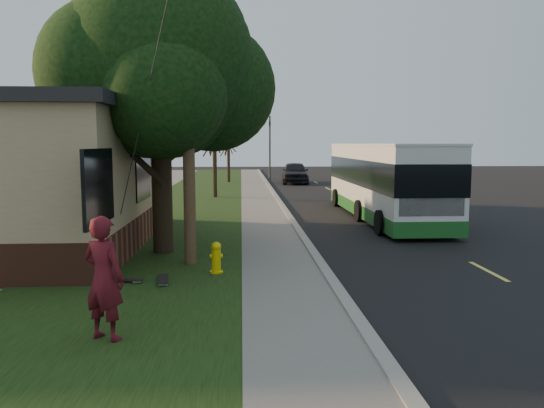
% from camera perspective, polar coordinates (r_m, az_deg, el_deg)
% --- Properties ---
extents(ground, '(120.00, 120.00, 0.00)m').
position_cam_1_polar(ground, '(12.85, 5.77, -7.49)').
color(ground, black).
rests_on(ground, ground).
extents(road, '(8.00, 80.00, 0.01)m').
position_cam_1_polar(road, '(23.31, 11.62, -1.26)').
color(road, black).
rests_on(road, ground).
extents(curb, '(0.25, 80.00, 0.12)m').
position_cam_1_polar(curb, '(22.60, 1.78, -1.23)').
color(curb, gray).
rests_on(curb, ground).
extents(sidewalk, '(2.00, 80.00, 0.08)m').
position_cam_1_polar(sidewalk, '(22.54, -0.76, -1.30)').
color(sidewalk, slate).
rests_on(sidewalk, ground).
extents(grass_verge, '(5.00, 80.00, 0.07)m').
position_cam_1_polar(grass_verge, '(22.66, -9.64, -1.36)').
color(grass_verge, black).
rests_on(grass_verge, ground).
extents(fire_hydrant, '(0.32, 0.32, 0.74)m').
position_cam_1_polar(fire_hydrant, '(12.61, -6.01, -5.74)').
color(fire_hydrant, '#DBBB0B').
rests_on(fire_hydrant, grass_verge).
extents(utility_pole, '(2.86, 3.21, 9.07)m').
position_cam_1_polar(utility_pole, '(13.45, -9.11, 12.96)').
color(utility_pole, '#473321').
rests_on(utility_pole, ground).
extents(leafy_tree, '(6.30, 6.00, 7.80)m').
position_cam_1_polar(leafy_tree, '(15.26, -11.84, 14.16)').
color(leafy_tree, black).
rests_on(leafy_tree, grass_verge).
extents(bare_tree_near, '(1.38, 1.21, 4.31)m').
position_cam_1_polar(bare_tree_near, '(30.36, -6.18, 4.67)').
color(bare_tree_near, black).
rests_on(bare_tree_near, grass_verge).
extents(bare_tree_far, '(1.38, 1.21, 4.03)m').
position_cam_1_polar(bare_tree_far, '(42.34, -4.70, 5.00)').
color(bare_tree_far, black).
rests_on(bare_tree_far, grass_verge).
extents(traffic_signal, '(0.18, 0.22, 5.50)m').
position_cam_1_polar(traffic_signal, '(46.38, -0.24, 6.58)').
color(traffic_signal, '#2D2D30').
rests_on(traffic_signal, ground).
extents(transit_bus, '(2.64, 11.45, 3.10)m').
position_cam_1_polar(transit_bus, '(22.49, 11.88, 2.67)').
color(transit_bus, silver).
rests_on(transit_bus, ground).
extents(skateboarder, '(0.84, 0.73, 1.94)m').
position_cam_1_polar(skateboarder, '(8.63, -17.63, -7.61)').
color(skateboarder, '#531019').
rests_on(skateboarder, grass_verge).
extents(skateboard_main, '(0.33, 0.89, 0.08)m').
position_cam_1_polar(skateboard_main, '(12.01, -11.62, -7.94)').
color(skateboard_main, black).
rests_on(skateboard_main, grass_verge).
extents(skateboard_spare, '(0.78, 0.41, 0.07)m').
position_cam_1_polar(skateboard_spare, '(12.20, -15.43, -7.85)').
color(skateboard_spare, black).
rests_on(skateboard_spare, grass_verge).
extents(dumpster, '(1.83, 1.66, 1.32)m').
position_cam_1_polar(dumpster, '(20.22, -19.55, -0.68)').
color(dumpster, '#13321C').
rests_on(dumpster, building_lot).
extents(distant_car, '(2.30, 5.09, 1.69)m').
position_cam_1_polar(distant_car, '(41.74, 2.48, 3.40)').
color(distant_car, black).
rests_on(distant_car, ground).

